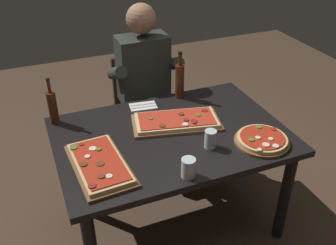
% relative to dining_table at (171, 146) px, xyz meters
% --- Properties ---
extents(ground_plane, '(6.40, 6.40, 0.00)m').
position_rel_dining_table_xyz_m(ground_plane, '(0.00, 0.00, -0.64)').
color(ground_plane, '#4C3828').
extents(dining_table, '(1.40, 0.96, 0.74)m').
position_rel_dining_table_xyz_m(dining_table, '(0.00, 0.00, 0.00)').
color(dining_table, black).
rests_on(dining_table, ground_plane).
extents(pizza_rectangular_front, '(0.60, 0.38, 0.05)m').
position_rel_dining_table_xyz_m(pizza_rectangular_front, '(0.07, 0.09, 0.12)').
color(pizza_rectangular_front, brown).
rests_on(pizza_rectangular_front, dining_table).
extents(pizza_rectangular_left, '(0.31, 0.52, 0.05)m').
position_rel_dining_table_xyz_m(pizza_rectangular_left, '(-0.48, -0.16, 0.12)').
color(pizza_rectangular_left, brown).
rests_on(pizza_rectangular_left, dining_table).
extents(pizza_round_far, '(0.33, 0.33, 0.05)m').
position_rel_dining_table_xyz_m(pizza_round_far, '(0.46, -0.29, 0.12)').
color(pizza_round_far, brown).
rests_on(pizza_round_far, dining_table).
extents(wine_bottle_dark, '(0.06, 0.06, 0.31)m').
position_rel_dining_table_xyz_m(wine_bottle_dark, '(-0.64, 0.40, 0.21)').
color(wine_bottle_dark, '#47230F').
rests_on(wine_bottle_dark, dining_table).
extents(oil_bottle_amber, '(0.06, 0.06, 0.34)m').
position_rel_dining_table_xyz_m(oil_bottle_amber, '(0.24, 0.42, 0.23)').
color(oil_bottle_amber, '#47230F').
rests_on(oil_bottle_amber, dining_table).
extents(tumbler_near_camera, '(0.08, 0.08, 0.11)m').
position_rel_dining_table_xyz_m(tumbler_near_camera, '(-0.07, -0.41, 0.15)').
color(tumbler_near_camera, silver).
rests_on(tumbler_near_camera, dining_table).
extents(tumbler_far_side, '(0.07, 0.07, 0.11)m').
position_rel_dining_table_xyz_m(tumbler_far_side, '(0.16, -0.21, 0.14)').
color(tumbler_far_side, silver).
rests_on(tumbler_far_side, dining_table).
extents(napkin_cutlery_set, '(0.19, 0.13, 0.01)m').
position_rel_dining_table_xyz_m(napkin_cutlery_set, '(-0.05, 0.38, 0.10)').
color(napkin_cutlery_set, white).
rests_on(napkin_cutlery_set, dining_table).
extents(diner_chair, '(0.44, 0.44, 0.87)m').
position_rel_dining_table_xyz_m(diner_chair, '(0.09, 0.86, -0.16)').
color(diner_chair, '#3D2B1E').
rests_on(diner_chair, ground_plane).
extents(seated_diner, '(0.53, 0.41, 1.33)m').
position_rel_dining_table_xyz_m(seated_diner, '(0.09, 0.74, 0.10)').
color(seated_diner, '#23232D').
rests_on(seated_diner, ground_plane).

